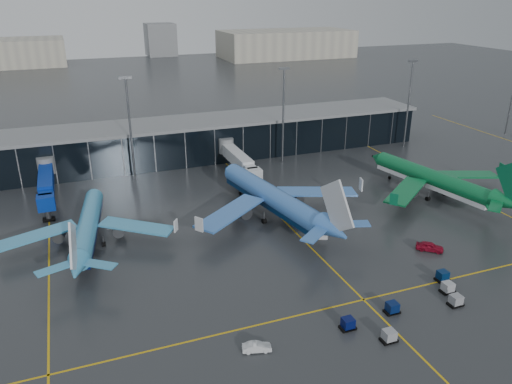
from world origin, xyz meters
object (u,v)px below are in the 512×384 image
object	(u,v)px
airliner_klm_near	(271,185)
baggage_carts	(414,304)
airliner_arkefly	(86,215)
service_van_white	(257,347)
mobile_airstair	(321,232)
service_van_red	(430,247)
airliner_aer_lingus	(433,168)

from	to	relation	value
airliner_klm_near	baggage_carts	size ratio (longest dim) A/B	1.97
airliner_arkefly	service_van_white	xyz separation A→B (m)	(18.33, -39.24, -5.16)
airliner_klm_near	service_van_white	distance (m)	42.72
service_van_white	mobile_airstair	bearing A→B (deg)	-27.09
airliner_arkefly	mobile_airstair	xyz separation A→B (m)	(41.78, -12.85, -5.02)
airliner_klm_near	mobile_airstair	distance (m)	14.51
mobile_airstair	service_van_red	world-z (taller)	mobile_airstair
airliner_klm_near	service_van_white	size ratio (longest dim) A/B	11.81
airliner_arkefly	airliner_klm_near	xyz separation A→B (m)	(36.24, -0.97, 1.19)
airliner_arkefly	service_van_white	distance (m)	43.61
airliner_aer_lingus	service_van_white	xyz separation A→B (m)	(-56.40, -35.84, -5.87)
airliner_klm_near	mobile_airstair	world-z (taller)	airliner_klm_near
baggage_carts	mobile_airstair	xyz separation A→B (m)	(-1.72, 26.00, 0.01)
airliner_aer_lingus	mobile_airstair	size ratio (longest dim) A/B	11.06
baggage_carts	service_van_red	bearing A→B (deg)	44.84
airliner_arkefly	service_van_white	world-z (taller)	airliner_arkefly
mobile_airstair	airliner_arkefly	bearing A→B (deg)	-172.29
airliner_arkefly	mobile_airstair	distance (m)	44.00
airliner_aer_lingus	mobile_airstair	distance (m)	34.75
service_van_white	airliner_aer_lingus	bearing A→B (deg)	-43.01
airliner_klm_near	airliner_aer_lingus	world-z (taller)	airliner_klm_near
airliner_arkefly	airliner_klm_near	distance (m)	36.27
airliner_aer_lingus	service_van_white	world-z (taller)	airliner_aer_lingus
airliner_aer_lingus	service_van_red	xyz separation A→B (m)	(-17.37, -21.69, -5.68)
baggage_carts	mobile_airstair	size ratio (longest dim) A/B	6.02
airliner_arkefly	airliner_aer_lingus	size ratio (longest dim) A/B	0.89
airliner_aer_lingus	airliner_arkefly	bearing A→B (deg)	166.53
airliner_aer_lingus	baggage_carts	size ratio (longest dim) A/B	1.84
service_van_red	airliner_aer_lingus	bearing A→B (deg)	1.28
service_van_red	service_van_white	distance (m)	41.51
airliner_arkefly	service_van_red	world-z (taller)	airliner_arkefly
airliner_klm_near	baggage_carts	distance (m)	39.07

